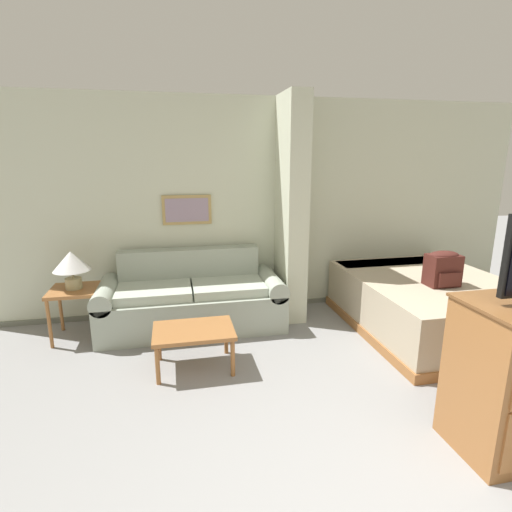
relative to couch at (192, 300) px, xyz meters
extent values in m
cube|color=beige|center=(1.00, 0.48, 0.99)|extent=(6.71, 0.12, 2.60)
cube|color=slate|center=(1.00, 0.41, -0.28)|extent=(6.71, 0.02, 0.06)
cube|color=tan|center=(0.00, 0.40, 0.98)|extent=(0.57, 0.02, 0.35)
cube|color=gray|center=(0.00, 0.39, 0.98)|extent=(0.50, 0.01, 0.28)
cube|color=beige|center=(1.19, 0.11, 0.99)|extent=(0.24, 0.63, 2.60)
cube|color=#99A393|center=(0.00, -0.04, -0.10)|extent=(1.63, 0.84, 0.42)
cube|color=#99A393|center=(0.00, 0.28, 0.32)|extent=(1.63, 0.20, 0.43)
cube|color=#99A393|center=(-0.92, -0.04, -0.10)|extent=(0.21, 0.84, 0.42)
cylinder|color=#99A393|center=(-0.92, -0.04, 0.15)|extent=(0.23, 0.84, 0.23)
cube|color=#99A393|center=(0.92, -0.04, -0.10)|extent=(0.21, 0.84, 0.42)
cylinder|color=#99A393|center=(0.92, -0.04, 0.15)|extent=(0.23, 0.84, 0.23)
cube|color=#AAB5A4|center=(-0.41, -0.09, 0.16)|extent=(0.80, 0.60, 0.10)
cube|color=#AAB5A4|center=(0.41, -0.09, 0.16)|extent=(0.80, 0.60, 0.10)
cube|color=#996033|center=(-0.04, -0.97, 0.05)|extent=(0.73, 0.52, 0.04)
cylinder|color=#996033|center=(-0.36, -1.19, -0.14)|extent=(0.04, 0.04, 0.35)
cylinder|color=#996033|center=(0.29, -1.19, -0.14)|extent=(0.04, 0.04, 0.35)
cylinder|color=#996033|center=(-0.36, -0.75, -0.14)|extent=(0.04, 0.04, 0.35)
cylinder|color=#996033|center=(0.29, -0.75, -0.14)|extent=(0.04, 0.04, 0.35)
cube|color=#996033|center=(-1.23, -0.05, 0.22)|extent=(0.50, 0.50, 0.04)
cylinder|color=#996033|center=(-1.45, -0.27, -0.06)|extent=(0.04, 0.04, 0.52)
cylinder|color=#996033|center=(-1.01, -0.27, -0.06)|extent=(0.04, 0.04, 0.52)
cylinder|color=#996033|center=(-1.45, 0.17, -0.06)|extent=(0.04, 0.04, 0.52)
cylinder|color=#996033|center=(-1.01, 0.17, -0.06)|extent=(0.04, 0.04, 0.52)
cylinder|color=tan|center=(-1.23, -0.05, 0.30)|extent=(0.17, 0.17, 0.12)
cylinder|color=tan|center=(-1.23, -0.05, 0.40)|extent=(0.02, 0.02, 0.09)
cone|color=silver|center=(-1.23, -0.05, 0.54)|extent=(0.38, 0.38, 0.20)
cube|color=#996033|center=(2.60, -0.66, -0.26)|extent=(1.64, 2.04, 0.10)
cube|color=tan|center=(2.60, -0.66, 0.03)|extent=(1.60, 2.00, 0.49)
cube|color=white|center=(2.60, 0.12, 0.23)|extent=(1.48, 0.36, 0.10)
cube|color=#471E19|center=(2.55, -0.87, 0.45)|extent=(0.33, 0.21, 0.33)
cube|color=#471E19|center=(2.55, -0.99, 0.38)|extent=(0.25, 0.03, 0.14)
ellipsoid|color=#471E19|center=(2.55, -0.87, 0.61)|extent=(0.31, 0.20, 0.08)
camera|label=1|loc=(-0.17, -4.37, 1.59)|focal=28.00mm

